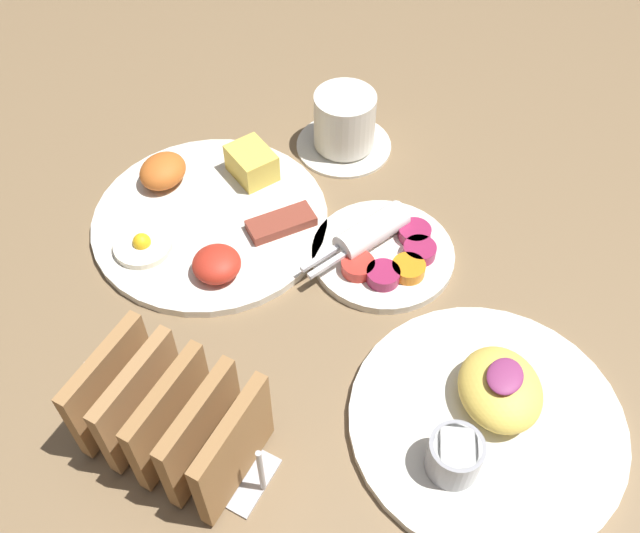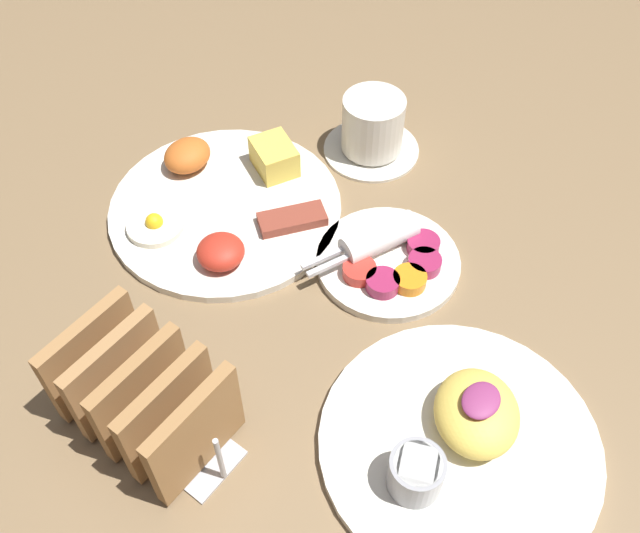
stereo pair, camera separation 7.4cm
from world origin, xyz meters
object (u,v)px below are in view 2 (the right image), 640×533
object	(u,v)px
plate_foreground	(460,438)
toast_rack	(144,396)
plate_condiments	(388,258)
coffee_cup	(373,128)
plate_breakfast	(225,202)

from	to	relation	value
plate_foreground	toast_rack	size ratio (longest dim) A/B	1.42
plate_condiments	coffee_cup	world-z (taller)	coffee_cup
plate_condiments	plate_foreground	distance (m)	0.22
plate_foreground	coffee_cup	distance (m)	0.41
plate_condiments	plate_foreground	size ratio (longest dim) A/B	0.63
plate_breakfast	coffee_cup	size ratio (longest dim) A/B	2.25
plate_condiments	coffee_cup	size ratio (longest dim) A/B	1.34
coffee_cup	toast_rack	bearing A→B (deg)	-172.80
plate_condiments	coffee_cup	xyz separation A→B (m)	(0.14, 0.12, 0.02)
coffee_cup	plate_foreground	bearing A→B (deg)	-134.02
plate_breakfast	plate_foreground	xyz separation A→B (m)	(-0.09, -0.37, 0.00)
plate_foreground	coffee_cup	bearing A→B (deg)	45.98
plate_breakfast	coffee_cup	bearing A→B (deg)	-22.36
plate_breakfast	plate_condiments	world-z (taller)	plate_breakfast
plate_condiments	coffee_cup	distance (m)	0.19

